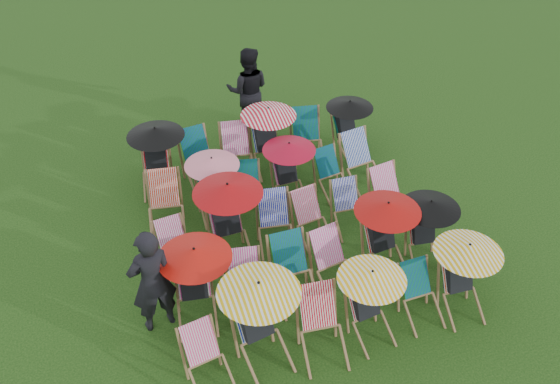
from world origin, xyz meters
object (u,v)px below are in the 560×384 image
object	(u,v)px
person_left	(152,281)
deckchair_5	(464,277)
deckchair_0	(207,361)
person_rear	(248,90)
deckchair_29	(349,126)

from	to	relation	value
person_left	deckchair_5	bearing A→B (deg)	155.24
deckchair_0	person_rear	bearing A→B (deg)	58.07
deckchair_5	person_rear	distance (m)	6.32
deckchair_5	deckchair_29	xyz separation A→B (m)	(0.15, 4.57, -0.05)
deckchair_0	deckchair_5	size ratio (longest dim) A/B	0.71
deckchair_5	deckchair_29	bearing A→B (deg)	91.12
deckchair_5	deckchair_29	distance (m)	4.58
person_rear	deckchair_0	bearing A→B (deg)	86.52
person_rear	deckchair_29	bearing A→B (deg)	156.99
deckchair_5	person_rear	world-z (taller)	person_rear
deckchair_5	person_left	distance (m)	4.72
person_rear	person_left	bearing A→B (deg)	77.29
person_rear	deckchair_5	bearing A→B (deg)	123.09
deckchair_0	deckchair_29	distance (m)	6.25
deckchair_29	person_rear	distance (m)	2.34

